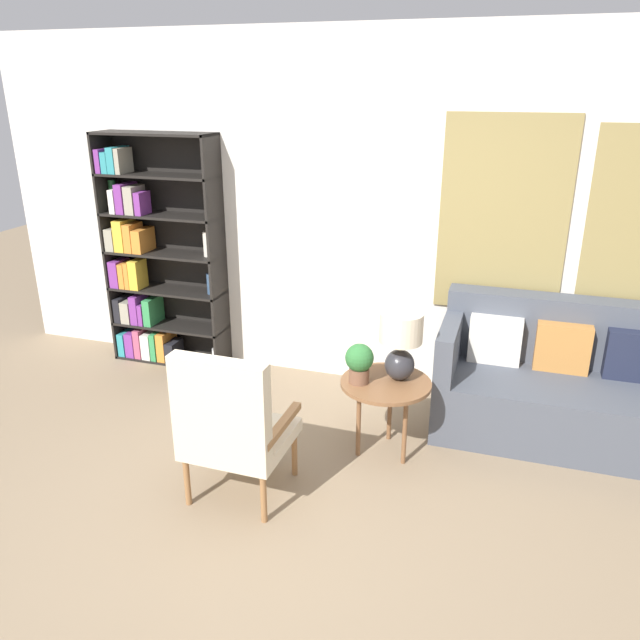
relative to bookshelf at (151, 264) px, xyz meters
name	(u,v)px	position (x,y,z in m)	size (l,w,h in m)	color
ground_plane	(271,532)	(1.82, -1.85, -0.87)	(14.00, 14.00, 0.00)	#847056
wall_back	(376,217)	(1.89, 0.18, 0.49)	(6.40, 0.08, 2.70)	silver
bookshelf	(151,264)	(0.00, 0.00, 0.00)	(1.01, 0.30, 1.94)	black
armchair	(231,423)	(1.51, -1.65, -0.35)	(0.58, 0.56, 0.96)	olive
couch	(558,385)	(3.30, -0.24, -0.51)	(1.61, 0.81, 0.91)	#474C56
side_table	(386,388)	(2.23, -0.88, -0.39)	(0.58, 0.58, 0.52)	brown
table_lamp	(401,340)	(2.30, -0.81, -0.07)	(0.27, 0.27, 0.45)	#2D2D33
potted_plant	(359,362)	(2.06, -0.94, -0.20)	(0.18, 0.18, 0.26)	brown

